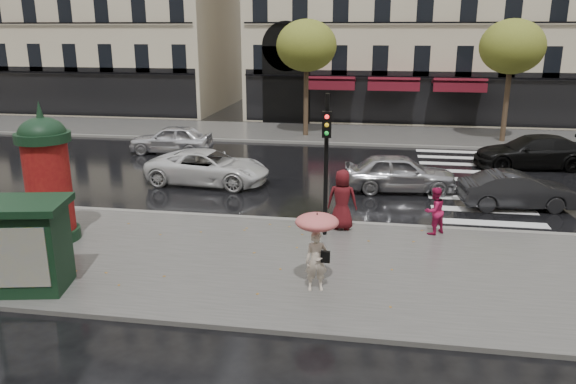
% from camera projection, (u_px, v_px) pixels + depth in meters
% --- Properties ---
extents(ground, '(160.00, 160.00, 0.00)m').
position_uv_depth(ground, '(291.00, 259.00, 15.53)').
color(ground, black).
rests_on(ground, ground).
extents(near_sidewalk, '(90.00, 7.00, 0.12)m').
position_uv_depth(near_sidewalk, '(288.00, 265.00, 15.04)').
color(near_sidewalk, '#474744').
rests_on(near_sidewalk, ground).
extents(far_sidewalk, '(90.00, 6.00, 0.12)m').
position_uv_depth(far_sidewalk, '(341.00, 134.00, 33.50)').
color(far_sidewalk, '#474744').
rests_on(far_sidewalk, ground).
extents(near_kerb, '(90.00, 0.25, 0.14)m').
position_uv_depth(near_kerb, '(306.00, 221.00, 18.35)').
color(near_kerb, slate).
rests_on(near_kerb, ground).
extents(far_kerb, '(90.00, 0.25, 0.14)m').
position_uv_depth(far_kerb, '(337.00, 144.00, 30.66)').
color(far_kerb, slate).
rests_on(far_kerb, ground).
extents(zebra_crossing, '(3.60, 11.75, 0.01)m').
position_uv_depth(zebra_crossing, '(467.00, 179.00, 23.68)').
color(zebra_crossing, silver).
rests_on(zebra_crossing, ground).
extents(tree_far_left, '(3.40, 3.40, 6.64)m').
position_uv_depth(tree_far_left, '(306.00, 46.00, 31.43)').
color(tree_far_left, '#38281C').
rests_on(tree_far_left, ground).
extents(tree_far_right, '(3.40, 3.40, 6.64)m').
position_uv_depth(tree_far_right, '(512.00, 47.00, 29.71)').
color(tree_far_right, '#38281C').
rests_on(tree_far_right, ground).
extents(woman_umbrella, '(1.02, 1.02, 1.97)m').
position_uv_depth(woman_umbrella, '(317.00, 239.00, 13.11)').
color(woman_umbrella, beige).
rests_on(woman_umbrella, near_sidewalk).
extents(woman_red, '(0.90, 0.88, 1.46)m').
position_uv_depth(woman_red, '(434.00, 211.00, 16.94)').
color(woman_red, '#AE1547').
rests_on(woman_red, near_sidewalk).
extents(man_burgundy, '(0.95, 0.65, 1.89)m').
position_uv_depth(man_burgundy, '(342.00, 200.00, 17.30)').
color(man_burgundy, '#4E0F14').
rests_on(man_burgundy, near_sidewalk).
extents(morris_column, '(1.53, 1.53, 4.11)m').
position_uv_depth(morris_column, '(47.00, 175.00, 16.15)').
color(morris_column, black).
rests_on(morris_column, near_sidewalk).
extents(traffic_light, '(0.28, 0.40, 4.26)m').
position_uv_depth(traffic_light, '(326.00, 152.00, 16.28)').
color(traffic_light, black).
rests_on(traffic_light, near_sidewalk).
extents(newsstand, '(2.09, 1.86, 2.19)m').
position_uv_depth(newsstand, '(30.00, 244.00, 13.23)').
color(newsstand, black).
rests_on(newsstand, near_sidewalk).
extents(car_silver, '(4.46, 2.14, 1.47)m').
position_uv_depth(car_silver, '(399.00, 173.00, 21.84)').
color(car_silver, '#A5A5A9').
rests_on(car_silver, ground).
extents(car_darkgrey, '(4.08, 1.84, 1.30)m').
position_uv_depth(car_darkgrey, '(517.00, 191.00, 19.76)').
color(car_darkgrey, black).
rests_on(car_darkgrey, ground).
extents(car_white, '(5.13, 2.66, 1.38)m').
position_uv_depth(car_white, '(208.00, 167.00, 22.87)').
color(car_white, silver).
rests_on(car_white, ground).
extents(car_black, '(5.33, 2.69, 1.49)m').
position_uv_depth(car_black, '(532.00, 152.00, 25.49)').
color(car_black, black).
rests_on(car_black, ground).
extents(car_far_silver, '(4.29, 1.97, 1.43)m').
position_uv_depth(car_far_silver, '(171.00, 139.00, 28.54)').
color(car_far_silver, silver).
rests_on(car_far_silver, ground).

